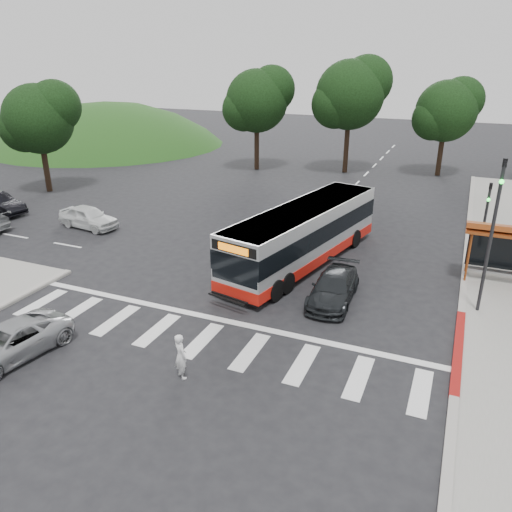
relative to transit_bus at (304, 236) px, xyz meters
The scene contains 17 objects.
ground 4.19m from the transit_bus, 107.28° to the right, with size 140.00×140.00×0.00m, color black.
sidewalk_east 10.82m from the transit_bus, 23.42° to the left, with size 4.00×40.00×0.12m, color gray.
curb_east 9.03m from the transit_bus, 28.53° to the left, with size 0.30×40.00×0.15m, color #9E9991.
curb_east_red 9.82m from the transit_bus, 36.21° to the right, with size 0.32×6.00×0.15m, color maroon.
hillside_nw 42.33m from the transit_bus, 141.63° to the left, with size 44.00×44.00×10.00m, color #204716.
crosswalk_ladder 8.94m from the transit_bus, 97.58° to the right, with size 18.00×2.60×0.01m, color silver.
traffic_signal_ne_tall 9.05m from the transit_bus, 14.90° to the right, with size 0.18×0.37×6.50m.
traffic_signal_ne_short 9.73m from the transit_bus, 29.39° to the left, with size 0.18×0.37×4.00m.
tree_north_a 23.18m from the transit_bus, 97.85° to the left, with size 6.60×6.15×10.17m.
tree_north_b 25.16m from the transit_bus, 78.59° to the left, with size 5.72×5.33×8.43m.
tree_north_c 23.64m from the transit_bus, 118.61° to the left, with size 6.16×5.74×9.30m.
tree_west_a 24.30m from the transit_bus, 164.69° to the left, with size 5.72×5.33×8.43m.
transit_bus is the anchor object (origin of this frame).
pedestrian 11.06m from the transit_bus, 93.49° to the right, with size 0.60×0.39×1.63m, color white.
dark_sedan 4.46m from the transit_bus, 54.19° to the right, with size 1.76×4.32×1.25m, color black.
silver_suv_south 14.20m from the transit_bus, 119.19° to the right, with size 2.04×4.42×1.23m, color #AEB0B3.
west_car_white 14.12m from the transit_bus, behind, with size 1.63×4.06×1.38m, color silver.
Camera 1 is at (8.28, -19.25, 10.08)m, focal length 35.00 mm.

